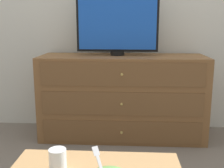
{
  "coord_description": "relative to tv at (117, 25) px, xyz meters",
  "views": [
    {
      "loc": [
        0.06,
        -2.72,
        1.02
      ],
      "look_at": [
        -0.02,
        -1.32,
        0.72
      ],
      "focal_mm": 45.0,
      "sensor_mm": 36.0,
      "label": 1
    }
  ],
  "objects": [
    {
      "name": "ground_plane",
      "position": [
        0.03,
        0.24,
        -1.01
      ],
      "size": [
        12.0,
        12.0,
        0.0
      ],
      "primitive_type": "plane",
      "color": "#70665B"
    },
    {
      "name": "drink_cup",
      "position": [
        -0.2,
        -1.38,
        -0.58
      ],
      "size": [
        0.08,
        0.08,
        0.1
      ],
      "color": "white",
      "rests_on": "coffee_table"
    },
    {
      "name": "tv",
      "position": [
        0.0,
        0.0,
        0.0
      ],
      "size": [
        0.71,
        0.12,
        0.51
      ],
      "color": "black",
      "rests_on": "dresser"
    },
    {
      "name": "dresser",
      "position": [
        0.05,
        -0.03,
        -0.64
      ],
      "size": [
        1.45,
        0.49,
        0.74
      ],
      "color": "brown",
      "rests_on": "ground_plane"
    }
  ]
}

